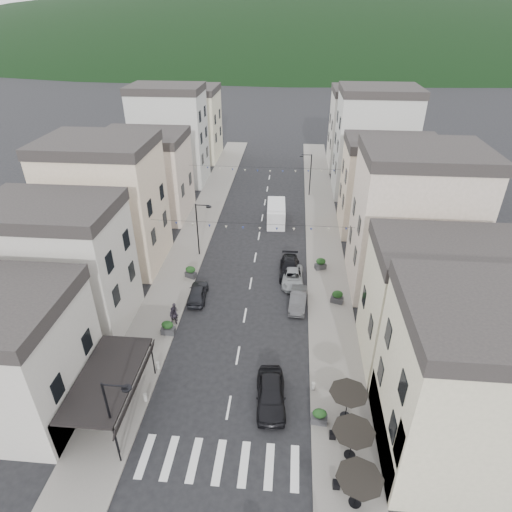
{
  "coord_description": "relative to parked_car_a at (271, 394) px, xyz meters",
  "views": [
    {
      "loc": [
        3.58,
        -13.45,
        23.43
      ],
      "look_at": [
        0.58,
        20.37,
        3.5
      ],
      "focal_mm": 30.0,
      "sensor_mm": 36.0,
      "label": 1
    }
  ],
  "objects": [
    {
      "name": "pedestrian_a",
      "position": [
        -8.64,
        7.98,
        0.16
      ],
      "size": [
        0.71,
        0.55,
        1.73
      ],
      "primitive_type": "imported",
      "rotation": [
        0.0,
        0.0,
        -0.23
      ],
      "color": "black",
      "rests_on": "sidewalk_left"
    },
    {
      "name": "sidewalk_right",
      "position": [
        4.7,
        25.32,
        -0.76
      ],
      "size": [
        4.0,
        76.0,
        0.12
      ],
      "primitive_type": "cube",
      "color": "slate",
      "rests_on": "ground"
    },
    {
      "name": "planter_rb",
      "position": [
        5.33,
        11.8,
        -0.1
      ],
      "size": [
        1.23,
        0.89,
        1.24
      ],
      "rotation": [
        0.0,
        0.0,
        -0.28
      ],
      "color": "#2E2E31",
      "rests_on": "sidewalk_right"
    },
    {
      "name": "delivery_van",
      "position": [
        -1.0,
        28.25,
        0.47
      ],
      "size": [
        2.41,
        5.58,
        2.63
      ],
      "rotation": [
        0.0,
        0.0,
        0.04
      ],
      "color": "silver",
      "rests_on": "ground"
    },
    {
      "name": "bollards",
      "position": [
        -2.8,
        -1.18,
        -0.4
      ],
      "size": [
        11.66,
        10.26,
        0.6
      ],
      "color": "gray",
      "rests_on": "ground"
    },
    {
      "name": "ground",
      "position": [
        -2.8,
        -6.68,
        -0.82
      ],
      "size": [
        700.0,
        700.0,
        0.0
      ],
      "primitive_type": "plane",
      "color": "black",
      "rests_on": "ground"
    },
    {
      "name": "boutique_awning",
      "position": [
        -10.05,
        -1.68,
        2.29
      ],
      "size": [
        3.77,
        7.5,
        3.28
      ],
      "color": "black",
      "rests_on": "ground"
    },
    {
      "name": "streetlamp_right_far",
      "position": [
        3.02,
        37.32,
        2.88
      ],
      "size": [
        1.7,
        0.56,
        6.0
      ],
      "color": "black",
      "rests_on": "ground"
    },
    {
      "name": "parked_car_e",
      "position": [
        -7.4,
        11.37,
        -0.14
      ],
      "size": [
        1.81,
        4.07,
        1.36
      ],
      "primitive_type": "imported",
      "rotation": [
        0.0,
        0.0,
        3.19
      ],
      "color": "black",
      "rests_on": "ground"
    },
    {
      "name": "planter_rc",
      "position": [
        4.07,
        17.45,
        -0.1
      ],
      "size": [
        1.25,
        0.98,
        1.24
      ],
      "rotation": [
        0.0,
        0.0,
        0.39
      ],
      "color": "#2E2E31",
      "rests_on": "sidewalk_right"
    },
    {
      "name": "sidewalk_left",
      "position": [
        -10.3,
        25.32,
        -0.76
      ],
      "size": [
        4.0,
        76.0,
        0.12
      ],
      "primitive_type": "cube",
      "color": "slate",
      "rests_on": "ground"
    },
    {
      "name": "parked_car_d",
      "position": [
        0.93,
        16.36,
        -0.13
      ],
      "size": [
        1.97,
        4.78,
        1.38
      ],
      "primitive_type": "imported",
      "rotation": [
        0.0,
        0.0,
        0.01
      ],
      "color": "black",
      "rests_on": "ground"
    },
    {
      "name": "planter_lb",
      "position": [
        -8.8,
        14.75,
        -0.11
      ],
      "size": [
        1.25,
        0.99,
        1.23
      ],
      "rotation": [
        0.0,
        0.0,
        -0.41
      ],
      "color": "#2A2A2D",
      "rests_on": "sidewalk_left"
    },
    {
      "name": "buildings_row_left",
      "position": [
        -17.3,
        31.07,
        5.3
      ],
      "size": [
        10.2,
        54.16,
        14.0
      ],
      "color": "#B8B2A9",
      "rests_on": "ground"
    },
    {
      "name": "planter_la",
      "position": [
        -8.8,
        6.24,
        -0.1
      ],
      "size": [
        1.13,
        0.63,
        1.25
      ],
      "rotation": [
        0.0,
        0.0,
        -0.01
      ],
      "color": "#313134",
      "rests_on": "sidewalk_left"
    },
    {
      "name": "planter_ra",
      "position": [
        3.2,
        -1.43,
        -0.13
      ],
      "size": [
        1.1,
        0.66,
        1.18
      ],
      "rotation": [
        0.0,
        0.0,
        -0.08
      ],
      "color": "#323235",
      "rests_on": "sidewalk_right"
    },
    {
      "name": "streetlamp_left_far",
      "position": [
        -8.62,
        19.32,
        2.88
      ],
      "size": [
        1.7,
        0.56,
        6.0
      ],
      "color": "black",
      "rests_on": "ground"
    },
    {
      "name": "bunting_near",
      "position": [
        -2.8,
        15.32,
        4.83
      ],
      "size": [
        19.0,
        0.28,
        0.62
      ],
      "color": "black",
      "rests_on": "ground"
    },
    {
      "name": "parked_car_b",
      "position": [
        1.8,
        11.1,
        -0.15
      ],
      "size": [
        1.72,
        4.18,
        1.35
      ],
      "primitive_type": "imported",
      "rotation": [
        0.0,
        0.0,
        -0.07
      ],
      "color": "#38393B",
      "rests_on": "ground"
    },
    {
      "name": "hill_backdrop",
      "position": [
        -2.8,
        293.32,
        -0.82
      ],
      "size": [
        640.0,
        360.0,
        70.0
      ],
      "primitive_type": "ellipsoid",
      "color": "black",
      "rests_on": "ground"
    },
    {
      "name": "streetlamp_left_near",
      "position": [
        -8.62,
        -4.68,
        2.88
      ],
      "size": [
        1.7,
        0.56,
        6.0
      ],
      "color": "black",
      "rests_on": "ground"
    },
    {
      "name": "buildings_row_right",
      "position": [
        11.7,
        29.91,
        5.5
      ],
      "size": [
        10.2,
        54.16,
        14.5
      ],
      "color": "beige",
      "rests_on": "ground"
    },
    {
      "name": "bunting_far",
      "position": [
        -2.8,
        31.32,
        4.83
      ],
      "size": [
        19.0,
        0.28,
        0.62
      ],
      "color": "black",
      "rests_on": "ground"
    },
    {
      "name": "bistro_building",
      "position": [
        11.7,
        -2.68,
        4.18
      ],
      "size": [
        10.0,
        8.0,
        10.0
      ],
      "primitive_type": "cube",
      "color": "beige",
      "rests_on": "ground"
    },
    {
      "name": "parked_car_c",
      "position": [
        1.25,
        14.84,
        -0.2
      ],
      "size": [
        2.09,
        4.47,
        1.24
      ],
      "primitive_type": "imported",
      "rotation": [
        0.0,
        0.0,
        0.01
      ],
      "color": "gray",
      "rests_on": "ground"
    },
    {
      "name": "cafe_terrace",
      "position": [
        4.9,
        -3.88,
        1.53
      ],
      "size": [
        2.5,
        8.1,
        2.53
      ],
      "color": "black",
      "rests_on": "ground"
    },
    {
      "name": "parked_car_a",
      "position": [
        0.0,
        0.0,
        0.0
      ],
      "size": [
        2.3,
        4.97,
        1.65
      ],
      "primitive_type": "imported",
      "rotation": [
        0.0,
        0.0,
        0.08
      ],
      "color": "black",
      "rests_on": "ground"
    },
    {
      "name": "pedestrian_b",
      "position": [
        -8.6,
        7.52,
        0.13
      ],
      "size": [
        0.82,
        0.64,
        1.66
      ],
      "primitive_type": "imported",
      "rotation": [
        0.0,
        0.0,
        0.01
      ],
      "color": "#26202B",
      "rests_on": "sidewalk_left"
    }
  ]
}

